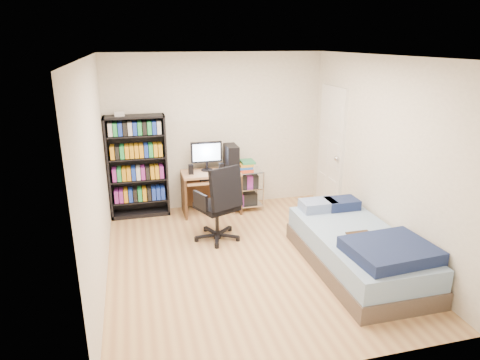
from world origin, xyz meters
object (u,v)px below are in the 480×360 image
object	(u,v)px
media_shelf	(138,166)
computer_desk	(216,174)
office_chair	(219,217)
bed	(358,250)

from	to	relation	value
media_shelf	computer_desk	world-z (taller)	media_shelf
computer_desk	office_chair	world-z (taller)	computer_desk
bed	office_chair	bearing A→B (deg)	140.31
computer_desk	bed	size ratio (longest dim) A/B	0.55
media_shelf	bed	bearing A→B (deg)	-43.86
media_shelf	bed	distance (m)	3.51
office_chair	bed	bearing A→B (deg)	-62.93
media_shelf	office_chair	distance (m)	1.64
media_shelf	computer_desk	distance (m)	1.23
office_chair	computer_desk	bearing A→B (deg)	57.41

